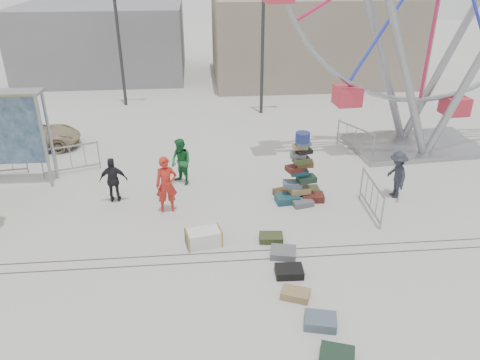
{
  "coord_description": "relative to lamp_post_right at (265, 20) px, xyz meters",
  "views": [
    {
      "loc": [
        -0.17,
        -9.58,
        7.47
      ],
      "look_at": [
        0.92,
        2.17,
        1.62
      ],
      "focal_mm": 35.0,
      "sensor_mm": 36.0,
      "label": 1
    }
  ],
  "objects": [
    {
      "name": "ground",
      "position": [
        -3.09,
        -13.0,
        -4.48
      ],
      "size": [
        90.0,
        90.0,
        0.0
      ],
      "primitive_type": "plane",
      "color": "#9E9E99",
      "rests_on": "ground"
    },
    {
      "name": "track_line_near",
      "position": [
        -3.09,
        -12.4,
        -4.48
      ],
      "size": [
        40.0,
        0.04,
        0.01
      ],
      "primitive_type": "cube",
      "color": "#47443F",
      "rests_on": "ground"
    },
    {
      "name": "track_line_far",
      "position": [
        -3.09,
        -12.0,
        -4.48
      ],
      "size": [
        40.0,
        0.04,
        0.01
      ],
      "primitive_type": "cube",
      "color": "#47443F",
      "rests_on": "ground"
    },
    {
      "name": "building_right",
      "position": [
        3.91,
        7.0,
        -1.98
      ],
      "size": [
        12.0,
        8.0,
        5.0
      ],
      "primitive_type": "cube",
      "color": "gray",
      "rests_on": "ground"
    },
    {
      "name": "building_left",
      "position": [
        -9.09,
        9.0,
        -2.28
      ],
      "size": [
        10.0,
        8.0,
        4.4
      ],
      "primitive_type": "cube",
      "color": "gray",
      "rests_on": "ground"
    },
    {
      "name": "lamp_post_right",
      "position": [
        0.0,
        0.0,
        0.0
      ],
      "size": [
        1.41,
        0.25,
        8.0
      ],
      "color": "#2D2D30",
      "rests_on": "ground"
    },
    {
      "name": "lamp_post_left",
      "position": [
        -7.0,
        2.0,
        0.0
      ],
      "size": [
        1.41,
        0.25,
        8.0
      ],
      "color": "#2D2D30",
      "rests_on": "ground"
    },
    {
      "name": "suitcase_tower",
      "position": [
        -0.07,
        -9.13,
        -3.83
      ],
      "size": [
        1.65,
        1.47,
        2.35
      ],
      "rotation": [
        0.0,
        0.0,
        0.06
      ],
      "color": "#1B4752",
      "rests_on": "ground"
    },
    {
      "name": "steamer_trunk",
      "position": [
        -3.26,
        -11.56,
        -4.25
      ],
      "size": [
        1.07,
        0.74,
        0.46
      ],
      "primitive_type": "cube",
      "rotation": [
        0.0,
        0.0,
        0.2
      ],
      "color": "silver",
      "rests_on": "ground"
    },
    {
      "name": "row_case_0",
      "position": [
        -1.35,
        -11.54,
        -4.39
      ],
      "size": [
        0.71,
        0.53,
        0.19
      ],
      "primitive_type": "cube",
      "rotation": [
        0.0,
        0.0,
        -0.1
      ],
      "color": "#394221",
      "rests_on": "ground"
    },
    {
      "name": "row_case_1",
      "position": [
        -1.14,
        -12.28,
        -4.39
      ],
      "size": [
        0.79,
        0.71,
        0.19
      ],
      "primitive_type": "cube",
      "rotation": [
        0.0,
        0.0,
        -0.22
      ],
      "color": "slate",
      "rests_on": "ground"
    },
    {
      "name": "row_case_2",
      "position": [
        -1.13,
        -13.12,
        -4.38
      ],
      "size": [
        0.72,
        0.55,
        0.21
      ],
      "primitive_type": "cube",
      "rotation": [
        0.0,
        0.0,
        -0.03
      ],
      "color": "black",
      "rests_on": "ground"
    },
    {
      "name": "row_case_3",
      "position": [
        -1.14,
        -13.99,
        -4.38
      ],
      "size": [
        0.78,
        0.65,
        0.2
      ],
      "primitive_type": "cube",
      "rotation": [
        0.0,
        0.0,
        -0.39
      ],
      "color": "#987C4D",
      "rests_on": "ground"
    },
    {
      "name": "row_case_4",
      "position": [
        -0.78,
        -14.94,
        -4.37
      ],
      "size": [
        0.81,
        0.68,
        0.23
      ],
      "primitive_type": "cube",
      "rotation": [
        0.0,
        0.0,
        -0.24
      ],
      "color": "#4D5F6E",
      "rests_on": "ground"
    },
    {
      "name": "row_case_5",
      "position": [
        -0.68,
        -15.91,
        -4.39
      ],
      "size": [
        0.83,
        0.74,
        0.19
      ],
      "primitive_type": "cube",
      "rotation": [
        0.0,
        0.0,
        -0.34
      ],
      "color": "#1B3123",
      "rests_on": "ground"
    },
    {
      "name": "barricade_dummy_c",
      "position": [
        -8.0,
        -6.39,
        -3.93
      ],
      "size": [
        1.92,
        0.74,
        1.1
      ],
      "primitive_type": null,
      "rotation": [
        0.0,
        0.0,
        0.33
      ],
      "color": "gray",
      "rests_on": "ground"
    },
    {
      "name": "barricade_wheel_front",
      "position": [
        1.98,
        -10.25,
        -3.93
      ],
      "size": [
        0.15,
        2.0,
        1.1
      ],
      "primitive_type": null,
      "rotation": [
        0.0,
        0.0,
        1.55
      ],
      "color": "gray",
      "rests_on": "ground"
    },
    {
      "name": "barricade_wheel_back",
      "position": [
        3.0,
        -5.43,
        -3.93
      ],
      "size": [
        1.0,
        1.83,
        1.1
      ],
      "primitive_type": null,
      "rotation": [
        0.0,
        0.0,
        -1.1
      ],
      "color": "gray",
      "rests_on": "ground"
    },
    {
      "name": "pedestrian_red",
      "position": [
        -4.35,
        -9.53,
        -3.57
      ],
      "size": [
        0.73,
        0.54,
        1.83
      ],
      "primitive_type": "imported",
      "rotation": [
        0.0,
        0.0,
        0.16
      ],
      "color": "#AE2318",
      "rests_on": "ground"
    },
    {
      "name": "pedestrian_green",
      "position": [
        -3.94,
        -7.65,
        -3.65
      ],
      "size": [
        1.01,
        1.02,
        1.66
      ],
      "primitive_type": "imported",
      "rotation": [
        0.0,
        0.0,
        -0.83
      ],
      "color": "#18612B",
      "rests_on": "ground"
    },
    {
      "name": "pedestrian_black",
      "position": [
        -6.09,
        -8.73,
        -3.72
      ],
      "size": [
        0.91,
        0.4,
        1.52
      ],
      "primitive_type": "imported",
      "rotation": [
        0.0,
        0.0,
        3.18
      ],
      "color": "black",
      "rests_on": "ground"
    },
    {
      "name": "pedestrian_grey",
      "position": [
        3.15,
        -9.27,
        -3.68
      ],
      "size": [
        0.64,
        1.06,
        1.6
      ],
      "primitive_type": "imported",
      "rotation": [
        0.0,
        0.0,
        -1.52
      ],
      "color": "#23252E",
      "rests_on": "ground"
    },
    {
      "name": "parked_suv",
      "position": [
        -10.2,
        -3.86,
        -3.94
      ],
      "size": [
        4.13,
        2.33,
        1.09
      ],
      "primitive_type": "imported",
      "rotation": [
        0.0,
        0.0,
        1.71
      ],
      "color": "tan",
      "rests_on": "ground"
    }
  ]
}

